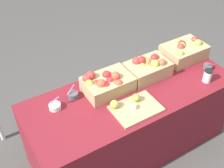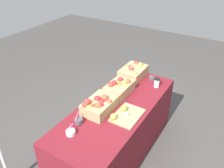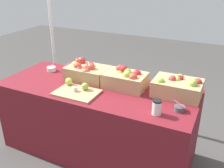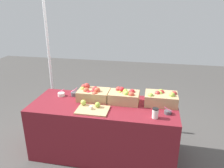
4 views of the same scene
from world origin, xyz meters
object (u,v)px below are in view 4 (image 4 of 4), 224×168
object	(u,v)px
cutting_board_front	(92,108)
coffee_cup	(155,113)
sample_bowl_mid	(168,112)
apple_crate_right	(93,94)
sample_bowl_near	(61,94)
apple_crate_middle	(124,96)
tent_pole	(50,62)
sample_bowl_far	(74,94)
apple_crate_left	(161,98)

from	to	relation	value
cutting_board_front	coffee_cup	world-z (taller)	coffee_cup
sample_bowl_mid	coffee_cup	world-z (taller)	coffee_cup
apple_crate_right	sample_bowl_near	xyz separation A→B (m)	(-0.47, 0.03, -0.06)
apple_crate_middle	tent_pole	world-z (taller)	tent_pole
apple_crate_middle	sample_bowl_near	distance (m)	0.90
apple_crate_right	cutting_board_front	world-z (taller)	apple_crate_right
apple_crate_right	cutting_board_front	bearing A→B (deg)	-76.42
sample_bowl_near	tent_pole	distance (m)	0.80
apple_crate_right	sample_bowl_mid	world-z (taller)	apple_crate_right
sample_bowl_near	sample_bowl_far	distance (m)	0.18
cutting_board_front	coffee_cup	xyz separation A→B (m)	(0.77, -0.06, 0.04)
tent_pole	apple_crate_right	bearing A→B (deg)	-35.05
apple_crate_left	apple_crate_middle	size ratio (longest dim) A/B	1.05
sample_bowl_near	sample_bowl_mid	xyz separation A→B (m)	(1.46, -0.26, -0.00)
coffee_cup	apple_crate_middle	bearing A→B (deg)	139.67
apple_crate_right	sample_bowl_far	world-z (taller)	apple_crate_right
apple_crate_right	tent_pole	distance (m)	1.13
cutting_board_front	sample_bowl_mid	xyz separation A→B (m)	(0.92, 0.07, 0.00)
tent_pole	sample_bowl_near	bearing A→B (deg)	-54.20
apple_crate_middle	sample_bowl_mid	size ratio (longest dim) A/B	4.07
cutting_board_front	sample_bowl_mid	bearing A→B (deg)	4.62
apple_crate_right	apple_crate_middle	bearing A→B (deg)	-1.30
apple_crate_left	cutting_board_front	world-z (taller)	apple_crate_left
apple_crate_right	sample_bowl_near	size ratio (longest dim) A/B	3.76
apple_crate_left	sample_bowl_near	bearing A→B (deg)	-179.95
coffee_cup	cutting_board_front	bearing A→B (deg)	175.74
sample_bowl_far	tent_pole	distance (m)	0.88
sample_bowl_far	tent_pole	bearing A→B (deg)	137.50
apple_crate_middle	apple_crate_right	xyz separation A→B (m)	(-0.43, 0.01, -0.00)
apple_crate_middle	coffee_cup	xyz separation A→B (m)	(0.41, -0.35, -0.03)
apple_crate_right	cutting_board_front	size ratio (longest dim) A/B	1.06
cutting_board_front	sample_bowl_near	bearing A→B (deg)	148.57
cutting_board_front	coffee_cup	size ratio (longest dim) A/B	3.19
apple_crate_middle	coffee_cup	bearing A→B (deg)	-40.33
tent_pole	apple_crate_left	bearing A→B (deg)	-18.39
sample_bowl_near	coffee_cup	xyz separation A→B (m)	(1.31, -0.39, 0.04)
sample_bowl_far	coffee_cup	distance (m)	1.21
sample_bowl_mid	sample_bowl_far	bearing A→B (deg)	166.87
sample_bowl_mid	sample_bowl_far	size ratio (longest dim) A/B	0.84
sample_bowl_near	cutting_board_front	bearing A→B (deg)	-31.43
cutting_board_front	sample_bowl_near	world-z (taller)	sample_bowl_near
apple_crate_right	coffee_cup	xyz separation A→B (m)	(0.84, -0.36, -0.02)
apple_crate_middle	apple_crate_right	distance (m)	0.43
sample_bowl_near	sample_bowl_far	world-z (taller)	sample_bowl_far
apple_crate_left	cutting_board_front	distance (m)	0.90
cutting_board_front	coffee_cup	bearing A→B (deg)	-4.26
apple_crate_left	tent_pole	size ratio (longest dim) A/B	0.20
apple_crate_middle	tent_pole	bearing A→B (deg)	154.19
apple_crate_right	sample_bowl_near	world-z (taller)	apple_crate_right
apple_crate_left	cutting_board_front	size ratio (longest dim) A/B	1.06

